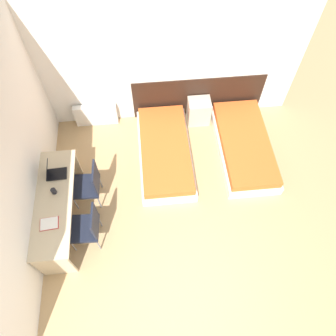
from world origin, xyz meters
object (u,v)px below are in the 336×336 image
(bed_near_door, at_px, (244,146))
(chair_near_notebook, at_px, (88,226))
(nightstand, at_px, (199,111))
(chair_near_laptop, at_px, (89,184))
(bed_near_window, at_px, (165,152))
(laptop, at_px, (53,173))

(bed_near_door, distance_m, chair_near_notebook, 3.22)
(nightstand, height_order, chair_near_laptop, chair_near_laptop)
(nightstand, bearing_deg, bed_near_window, -132.02)
(chair_near_notebook, relative_size, laptop, 2.81)
(bed_near_door, distance_m, laptop, 3.46)
(bed_near_door, height_order, nightstand, nightstand)
(chair_near_notebook, bearing_deg, bed_near_door, 30.26)
(nightstand, distance_m, chair_near_notebook, 3.13)
(chair_near_laptop, xyz_separation_m, chair_near_notebook, (-0.00, -0.75, 0.00))
(chair_near_laptop, relative_size, chair_near_notebook, 1.00)
(bed_near_window, xyz_separation_m, laptop, (-1.83, -0.65, 0.63))
(bed_near_window, bearing_deg, laptop, -160.30)
(bed_near_window, height_order, laptop, laptop)
(bed_near_window, relative_size, nightstand, 3.73)
(bed_near_door, height_order, chair_near_laptop, chair_near_laptop)
(chair_near_laptop, bearing_deg, bed_near_window, 31.22)
(nightstand, bearing_deg, laptop, -149.98)
(nightstand, distance_m, chair_near_laptop, 2.62)
(chair_near_laptop, relative_size, laptop, 2.81)
(bed_near_window, height_order, nightstand, nightstand)
(laptop, bearing_deg, chair_near_notebook, -61.25)
(laptop, bearing_deg, bed_near_door, 8.76)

